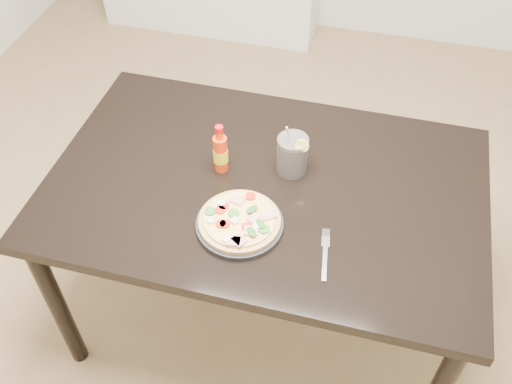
% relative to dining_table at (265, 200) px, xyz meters
% --- Properties ---
extents(floor, '(4.50, 4.50, 0.00)m').
position_rel_dining_table_xyz_m(floor, '(-0.09, 0.01, -0.67)').
color(floor, '#9E7A51').
rests_on(floor, ground).
extents(dining_table, '(1.40, 0.90, 0.75)m').
position_rel_dining_table_xyz_m(dining_table, '(0.00, 0.00, 0.00)').
color(dining_table, black).
rests_on(dining_table, ground).
extents(plate, '(0.26, 0.26, 0.02)m').
position_rel_dining_table_xyz_m(plate, '(-0.03, -0.20, 0.09)').
color(plate, black).
rests_on(plate, dining_table).
extents(pizza, '(0.25, 0.25, 0.03)m').
position_rel_dining_table_xyz_m(pizza, '(-0.03, -0.20, 0.11)').
color(pizza, tan).
rests_on(pizza, plate).
extents(hot_sauce_bottle, '(0.05, 0.05, 0.18)m').
position_rel_dining_table_xyz_m(hot_sauce_bottle, '(-0.16, 0.03, 0.15)').
color(hot_sauce_bottle, red).
rests_on(hot_sauce_bottle, dining_table).
extents(cola_cup, '(0.10, 0.10, 0.19)m').
position_rel_dining_table_xyz_m(cola_cup, '(0.07, 0.08, 0.15)').
color(cola_cup, black).
rests_on(cola_cup, dining_table).
extents(fork, '(0.04, 0.19, 0.00)m').
position_rel_dining_table_xyz_m(fork, '(0.23, -0.23, 0.09)').
color(fork, silver).
rests_on(fork, dining_table).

